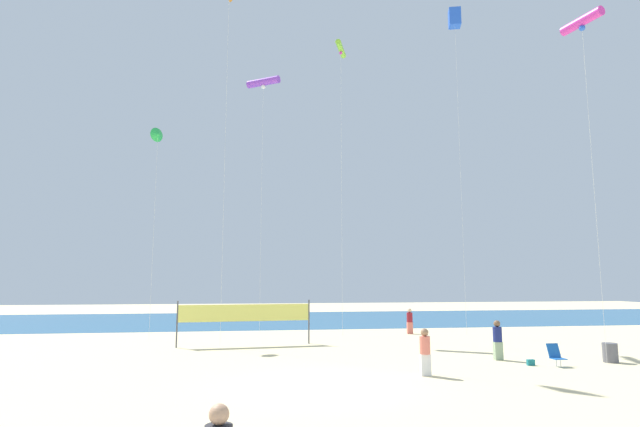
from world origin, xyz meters
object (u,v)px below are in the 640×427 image
(kite_lime_tube, at_px, (341,50))
(beachgoer_maroon_shirt, at_px, (410,320))
(volleyball_net, at_px, (245,315))
(kite_green_delta, at_px, (158,135))
(beach_handbag, at_px, (531,362))
(beachgoer_coral_shirt, at_px, (425,350))
(kite_magenta_tube, at_px, (582,22))
(kite_violet_tube, at_px, (263,83))
(folding_beach_chair, at_px, (556,354))
(beachgoer_navy_shirt, at_px, (498,339))
(trash_barrel, at_px, (610,353))
(kite_blue_box, at_px, (455,19))

(kite_lime_tube, bearing_deg, beachgoer_maroon_shirt, -0.65)
(volleyball_net, relative_size, kite_green_delta, 0.55)
(kite_lime_tube, relative_size, kite_green_delta, 1.50)
(beach_handbag, bearing_deg, kite_lime_tube, 113.40)
(beachgoer_coral_shirt, bearing_deg, beachgoer_maroon_shirt, 59.42)
(beachgoer_maroon_shirt, height_order, kite_magenta_tube, kite_magenta_tube)
(kite_violet_tube, distance_m, kite_lime_tube, 6.00)
(kite_violet_tube, bearing_deg, folding_beach_chair, -52.66)
(kite_magenta_tube, bearing_deg, folding_beach_chair, -174.64)
(beachgoer_navy_shirt, xyz_separation_m, kite_green_delta, (-16.71, 10.41, 11.62))
(beachgoer_coral_shirt, distance_m, kite_violet_tube, 24.09)
(kite_green_delta, bearing_deg, folding_beach_chair, -33.87)
(volleyball_net, bearing_deg, beach_handbag, -34.82)
(kite_violet_tube, bearing_deg, trash_barrel, -45.38)
(beachgoer_navy_shirt, bearing_deg, kite_green_delta, -23.79)
(folding_beach_chair, relative_size, kite_lime_tube, 0.05)
(beachgoer_navy_shirt, distance_m, beach_handbag, 1.83)
(folding_beach_chair, xyz_separation_m, beach_handbag, (-0.94, 0.31, -0.34))
(beachgoer_coral_shirt, height_order, folding_beach_chair, beachgoer_coral_shirt)
(beachgoer_maroon_shirt, height_order, trash_barrel, beachgoer_maroon_shirt)
(beachgoer_maroon_shirt, bearing_deg, kite_magenta_tube, -122.10)
(beachgoer_coral_shirt, xyz_separation_m, kite_violet_tube, (-5.63, 16.42, 16.71))
(beachgoer_coral_shirt, distance_m, volleyball_net, 11.67)
(beachgoer_coral_shirt, relative_size, trash_barrel, 2.10)
(volleyball_net, bearing_deg, beachgoer_navy_shirt, -30.72)
(beach_handbag, relative_size, kite_violet_tube, 0.02)
(volleyball_net, bearing_deg, kite_green_delta, 145.85)
(trash_barrel, relative_size, volleyball_net, 0.11)
(beachgoer_navy_shirt, distance_m, kite_lime_tube, 22.00)
(kite_magenta_tube, bearing_deg, kite_blue_box, 95.57)
(kite_green_delta, bearing_deg, beachgoer_coral_shirt, -47.63)
(beach_handbag, bearing_deg, kite_violet_tube, 125.60)
(beachgoer_coral_shirt, xyz_separation_m, kite_lime_tube, (-0.38, 14.06, 18.42))
(beachgoer_coral_shirt, relative_size, kite_lime_tube, 0.09)
(folding_beach_chair, height_order, beach_handbag, folding_beach_chair)
(beachgoer_coral_shirt, xyz_separation_m, beach_handbag, (5.06, 1.49, -0.79))
(trash_barrel, distance_m, kite_violet_tube, 26.89)
(trash_barrel, bearing_deg, beachgoer_maroon_shirt, 111.21)
(beachgoer_coral_shirt, bearing_deg, trash_barrel, -3.29)
(volleyball_net, bearing_deg, kite_violet_tube, 81.93)
(volleyball_net, distance_m, kite_violet_tube, 17.41)
(beach_handbag, distance_m, kite_green_delta, 24.42)
(beachgoer_navy_shirt, height_order, trash_barrel, beachgoer_navy_shirt)
(trash_barrel, bearing_deg, beachgoer_coral_shirt, -169.07)
(kite_magenta_tube, bearing_deg, kite_violet_tube, 133.20)
(folding_beach_chair, height_order, kite_lime_tube, kite_lime_tube)
(kite_green_delta, bearing_deg, volleyball_net, -34.15)
(kite_magenta_tube, bearing_deg, volleyball_net, 151.48)
(folding_beach_chair, distance_m, beach_handbag, 1.05)
(kite_magenta_tube, distance_m, kite_green_delta, 24.10)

